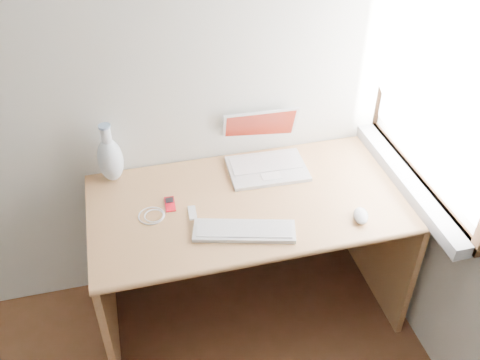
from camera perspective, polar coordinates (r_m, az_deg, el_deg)
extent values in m
cube|color=white|center=(2.34, 21.06, 10.40)|extent=(0.01, 0.90, 1.00)
cube|color=gray|center=(2.58, 17.40, -0.07)|extent=(0.10, 0.96, 0.06)
cube|color=white|center=(2.28, 19.60, 10.96)|extent=(0.02, 0.84, 0.92)
cube|color=tan|center=(2.41, 1.13, -2.35)|extent=(1.44, 0.72, 0.03)
cube|color=tan|center=(2.64, -14.23, -11.02)|extent=(0.03, 0.68, 0.73)
cube|color=tan|center=(2.89, 14.74, -5.80)|extent=(0.03, 0.68, 0.73)
cube|color=tan|center=(2.84, -0.74, -1.96)|extent=(1.38, 0.03, 0.49)
cube|color=silver|center=(2.57, 2.93, 1.21)|extent=(0.38, 0.27, 0.02)
cube|color=white|center=(2.56, 2.93, 1.40)|extent=(0.34, 0.15, 0.00)
cube|color=silver|center=(2.60, 2.21, 5.06)|extent=(0.37, 0.11, 0.24)
cube|color=maroon|center=(2.60, 2.21, 5.06)|extent=(0.34, 0.09, 0.21)
cube|color=white|center=(2.24, 0.46, -5.45)|extent=(0.44, 0.24, 0.02)
cube|color=white|center=(2.23, 0.46, -5.24)|extent=(0.41, 0.20, 0.00)
ellipsoid|color=silver|center=(2.35, 12.77, -3.73)|extent=(0.10, 0.12, 0.04)
cube|color=red|center=(2.39, -7.48, -2.57)|extent=(0.05, 0.10, 0.01)
cube|color=black|center=(2.39, -7.49, -2.48)|extent=(0.04, 0.04, 0.00)
torus|color=white|center=(2.35, -9.42, -3.77)|extent=(0.14, 0.14, 0.01)
cube|color=white|center=(2.34, -5.10, -3.50)|extent=(0.04, 0.09, 0.01)
ellipsoid|color=white|center=(2.52, -13.65, 2.09)|extent=(0.12, 0.12, 0.22)
cylinder|color=white|center=(2.45, -14.12, 4.69)|extent=(0.05, 0.05, 0.09)
cylinder|color=#81A5CF|center=(2.42, -14.28, 5.57)|extent=(0.05, 0.05, 0.01)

